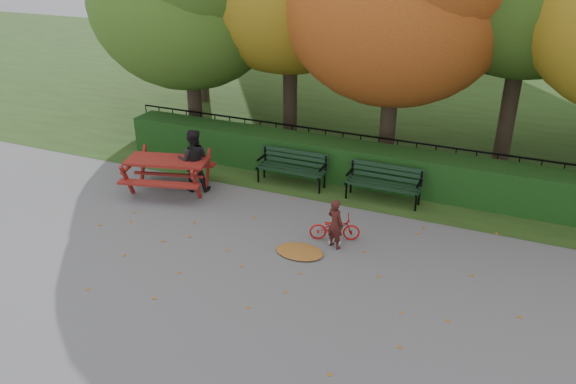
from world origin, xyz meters
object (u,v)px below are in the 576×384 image
at_px(bench_right, 384,180).
at_px(bicycle, 335,228).
at_px(bench_left, 293,165).
at_px(child, 335,224).
at_px(picnic_table, 168,166).
at_px(adult, 194,160).

height_order(bench_right, bicycle, bench_right).
bearing_deg(bench_left, child, -51.38).
bearing_deg(bench_right, bicycle, -101.04).
bearing_deg(picnic_table, bench_left, 16.81).
height_order(picnic_table, bicycle, picnic_table).
relative_size(child, bicycle, 1.02).
height_order(bench_left, adult, adult).
height_order(bench_left, child, child).
relative_size(bench_left, picnic_table, 0.77).
xyz_separation_m(child, bicycle, (-0.11, 0.29, -0.26)).
relative_size(picnic_table, adult, 1.47).
xyz_separation_m(picnic_table, child, (4.72, -0.94, -0.12)).
distance_m(bench_right, bicycle, 2.34).
distance_m(bench_left, bench_right, 2.40).
xyz_separation_m(adult, bicycle, (4.06, -0.97, -0.52)).
xyz_separation_m(bench_left, bicycle, (1.95, -2.29, -0.24)).
height_order(child, adult, adult).
relative_size(bench_right, picnic_table, 0.77).
height_order(picnic_table, child, child).
bearing_deg(child, picnic_table, 13.49).
bearing_deg(child, bicycle, -45.19).
bearing_deg(adult, bench_right, 172.28).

